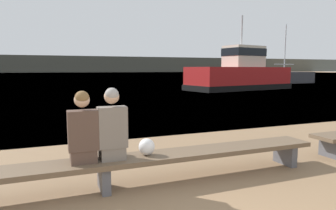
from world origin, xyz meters
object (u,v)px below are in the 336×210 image
object	(u,v)px
person_left	(83,131)
tugboat_red	(240,76)
person_right	(112,128)
bench_main	(104,166)
shopping_bag	(147,147)
moored_sailboat	(286,77)

from	to	relation	value
person_left	tugboat_red	bearing A→B (deg)	49.90
person_left	tugboat_red	size ratio (longest dim) A/B	0.10
person_left	person_right	xyz separation A→B (m)	(0.40, -0.00, 0.02)
person_right	person_left	bearing A→B (deg)	179.90
bench_main	shopping_bag	world-z (taller)	shopping_bag
bench_main	moored_sailboat	distance (m)	35.21
bench_main	person_left	world-z (taller)	person_left
person_left	shopping_bag	size ratio (longest dim) A/B	3.94
bench_main	shopping_bag	bearing A→B (deg)	2.60
moored_sailboat	tugboat_red	bearing A→B (deg)	115.24
moored_sailboat	bench_main	bearing A→B (deg)	126.75
tugboat_red	person_left	bearing A→B (deg)	128.79
bench_main	tugboat_red	bearing A→B (deg)	50.43
shopping_bag	moored_sailboat	bearing A→B (deg)	44.11
bench_main	shopping_bag	size ratio (longest dim) A/B	28.25
person_left	tugboat_red	world-z (taller)	tugboat_red
person_right	bench_main	bearing A→B (deg)	179.56
shopping_bag	person_left	bearing A→B (deg)	-178.13
person_left	tugboat_red	xyz separation A→B (m)	(14.36, 17.05, 0.28)
person_left	moored_sailboat	size ratio (longest dim) A/B	0.13
bench_main	person_left	xyz separation A→B (m)	(-0.26, -0.00, 0.51)
shopping_bag	tugboat_red	distance (m)	21.70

